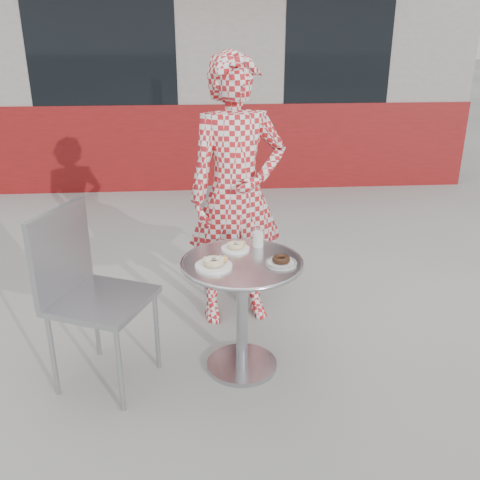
{
  "coord_description": "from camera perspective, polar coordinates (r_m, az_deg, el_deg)",
  "views": [
    {
      "loc": [
        -0.18,
        -2.6,
        1.82
      ],
      "look_at": [
        0.03,
        0.11,
        0.74
      ],
      "focal_mm": 40.0,
      "sensor_mm": 36.0,
      "label": 1
    }
  ],
  "objects": [
    {
      "name": "bistro_table",
      "position": [
        2.9,
        0.22,
        -5.18
      ],
      "size": [
        0.66,
        0.66,
        0.67
      ],
      "rotation": [
        0.0,
        0.0,
        0.13
      ],
      "color": "silver",
      "rests_on": "ground"
    },
    {
      "name": "storefront",
      "position": [
        8.16,
        -3.34,
        19.44
      ],
      "size": [
        6.02,
        4.55,
        3.0
      ],
      "color": "gray",
      "rests_on": "ground"
    },
    {
      "name": "chair_left",
      "position": [
        2.99,
        -14.38,
        -9.54
      ],
      "size": [
        0.61,
        0.61,
        0.97
      ],
      "rotation": [
        0.0,
        0.0,
        1.16
      ],
      "color": "#9C9EA3",
      "rests_on": "ground"
    },
    {
      "name": "plate_checker",
      "position": [
        2.8,
        4.39,
        -2.31
      ],
      "size": [
        0.17,
        0.17,
        0.04
      ],
      "rotation": [
        0.0,
        0.0,
        0.37
      ],
      "color": "white",
      "rests_on": "bistro_table"
    },
    {
      "name": "ground",
      "position": [
        3.18,
        -0.43,
        -13.16
      ],
      "size": [
        60.0,
        60.0,
        0.0
      ],
      "primitive_type": "plane",
      "color": "#A5A39D",
      "rests_on": "ground"
    },
    {
      "name": "plate_far",
      "position": [
        2.97,
        -0.46,
        -0.71
      ],
      "size": [
        0.16,
        0.16,
        0.04
      ],
      "rotation": [
        0.0,
        0.0,
        0.17
      ],
      "color": "white",
      "rests_on": "bistro_table"
    },
    {
      "name": "chair_far",
      "position": [
        3.91,
        -0.69,
        -1.79
      ],
      "size": [
        0.5,
        0.5,
        0.83
      ],
      "rotation": [
        0.0,
        0.0,
        2.82
      ],
      "color": "#9C9EA3",
      "rests_on": "ground"
    },
    {
      "name": "milk_cup",
      "position": [
        3.0,
        1.94,
        0.17
      ],
      "size": [
        0.07,
        0.07,
        0.1
      ],
      "rotation": [
        0.0,
        0.0,
        0.3
      ],
      "color": "white",
      "rests_on": "bistro_table"
    },
    {
      "name": "plate_near",
      "position": [
        2.76,
        -2.77,
        -2.5
      ],
      "size": [
        0.19,
        0.19,
        0.05
      ],
      "rotation": [
        0.0,
        0.0,
        0.11
      ],
      "color": "white",
      "rests_on": "bistro_table"
    },
    {
      "name": "seated_person",
      "position": [
        3.34,
        -0.35,
        4.9
      ],
      "size": [
        0.68,
        0.51,
        1.7
      ],
      "primitive_type": "imported",
      "rotation": [
        0.0,
        0.0,
        0.18
      ],
      "color": "#AC1A1F",
      "rests_on": "ground"
    }
  ]
}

